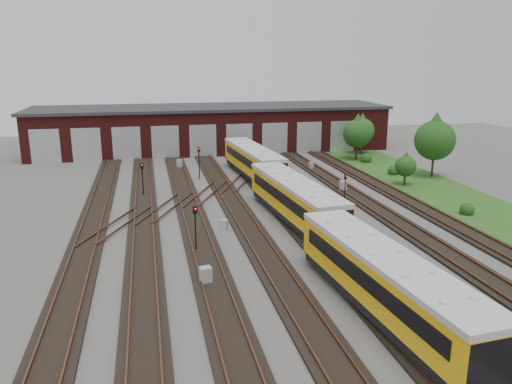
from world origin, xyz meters
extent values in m
plane|color=#4E4C48|center=(0.00, 0.00, 0.00)|extent=(120.00, 120.00, 0.00)
cube|color=black|center=(-14.00, 0.00, 0.09)|extent=(2.40, 70.00, 0.18)
cube|color=#543221|center=(-14.72, 0.00, 0.26)|extent=(0.10, 70.00, 0.15)
cube|color=#543221|center=(-13.28, 0.00, 0.26)|extent=(0.10, 70.00, 0.15)
cube|color=black|center=(-10.00, 0.00, 0.09)|extent=(2.40, 70.00, 0.18)
cube|color=#543221|center=(-10.72, 0.00, 0.26)|extent=(0.10, 70.00, 0.15)
cube|color=#543221|center=(-9.28, 0.00, 0.26)|extent=(0.10, 70.00, 0.15)
cube|color=black|center=(-6.00, 0.00, 0.09)|extent=(2.40, 70.00, 0.18)
cube|color=#543221|center=(-6.72, 0.00, 0.26)|extent=(0.10, 70.00, 0.15)
cube|color=#543221|center=(-5.28, 0.00, 0.26)|extent=(0.10, 70.00, 0.15)
cube|color=black|center=(-2.00, 0.00, 0.09)|extent=(2.40, 70.00, 0.18)
cube|color=#543221|center=(-2.72, 0.00, 0.26)|extent=(0.10, 70.00, 0.15)
cube|color=#543221|center=(-1.28, 0.00, 0.26)|extent=(0.10, 70.00, 0.15)
cube|color=black|center=(2.00, 0.00, 0.09)|extent=(2.40, 70.00, 0.18)
cube|color=#543221|center=(1.28, 0.00, 0.26)|extent=(0.10, 70.00, 0.15)
cube|color=#543221|center=(2.72, 0.00, 0.26)|extent=(0.10, 70.00, 0.15)
cube|color=black|center=(6.00, 0.00, 0.09)|extent=(2.40, 70.00, 0.18)
cube|color=#543221|center=(5.28, 0.00, 0.26)|extent=(0.10, 70.00, 0.15)
cube|color=#543221|center=(6.72, 0.00, 0.26)|extent=(0.10, 70.00, 0.15)
cube|color=black|center=(10.00, 0.00, 0.09)|extent=(2.40, 70.00, 0.18)
cube|color=#543221|center=(9.28, 0.00, 0.26)|extent=(0.10, 70.00, 0.15)
cube|color=#543221|center=(10.72, 0.00, 0.26)|extent=(0.10, 70.00, 0.15)
cube|color=black|center=(14.00, 0.00, 0.09)|extent=(2.40, 70.00, 0.18)
cube|color=#543221|center=(13.28, 0.00, 0.26)|extent=(0.10, 70.00, 0.15)
cube|color=#543221|center=(14.72, 0.00, 0.26)|extent=(0.10, 70.00, 0.15)
cube|color=#543221|center=(-8.00, 10.00, 0.26)|extent=(5.40, 9.62, 0.15)
cube|color=#543221|center=(-4.00, 14.00, 0.26)|extent=(5.40, 9.62, 0.15)
cube|color=#543221|center=(0.00, 18.00, 0.26)|extent=(5.40, 9.62, 0.15)
cube|color=#543221|center=(-12.00, 6.00, 0.26)|extent=(5.40, 9.62, 0.15)
cube|color=#543221|center=(4.00, 22.00, 0.26)|extent=(5.40, 9.62, 0.15)
cube|color=#4E1413|center=(0.00, 40.00, 3.00)|extent=(50.00, 12.00, 6.00)
cube|color=#2D2D2F|center=(0.00, 40.00, 6.15)|extent=(51.00, 12.50, 0.40)
cube|color=#9EA0A3|center=(-22.00, 33.98, 2.20)|extent=(3.60, 0.12, 4.40)
cube|color=#9EA0A3|center=(-17.00, 33.98, 2.20)|extent=(3.60, 0.12, 4.40)
cube|color=#9EA0A3|center=(-12.00, 33.98, 2.20)|extent=(3.60, 0.12, 4.40)
cube|color=#9EA0A3|center=(-7.00, 33.98, 2.20)|extent=(3.60, 0.12, 4.40)
cube|color=#9EA0A3|center=(-2.00, 33.98, 2.20)|extent=(3.60, 0.12, 4.40)
cube|color=#9EA0A3|center=(3.00, 33.98, 2.20)|extent=(3.60, 0.12, 4.40)
cube|color=#9EA0A3|center=(8.00, 33.98, 2.20)|extent=(3.60, 0.12, 4.40)
cube|color=#9EA0A3|center=(13.00, 33.98, 2.20)|extent=(3.60, 0.12, 4.40)
cube|color=#9EA0A3|center=(18.00, 33.98, 2.20)|extent=(3.60, 0.12, 4.40)
cube|color=#26531B|center=(19.00, 10.00, 0.03)|extent=(8.00, 55.00, 0.05)
cube|color=black|center=(2.00, -11.56, 0.63)|extent=(3.54, 15.27, 0.61)
cube|color=gold|center=(2.00, -11.56, 2.04)|extent=(3.85, 15.29, 2.22)
cube|color=silver|center=(2.00, -11.56, 3.31)|extent=(3.95, 15.30, 0.30)
cube|color=black|center=(0.67, -11.67, 2.30)|extent=(1.15, 13.28, 0.86)
cube|color=black|center=(3.33, -11.46, 2.30)|extent=(1.15, 13.28, 0.86)
cube|color=black|center=(2.00, 4.44, 0.63)|extent=(3.54, 15.27, 0.61)
cube|color=gold|center=(2.00, 4.44, 2.04)|extent=(3.85, 15.29, 2.22)
cube|color=silver|center=(2.00, 4.44, 3.31)|extent=(3.95, 15.30, 0.30)
cube|color=black|center=(0.67, 4.33, 2.30)|extent=(1.15, 13.28, 0.86)
cube|color=black|center=(3.33, 4.54, 2.30)|extent=(1.15, 13.28, 0.86)
cube|color=black|center=(2.00, 20.44, 0.63)|extent=(3.54, 15.27, 0.61)
cube|color=gold|center=(2.00, 20.44, 2.04)|extent=(3.85, 15.29, 2.22)
cube|color=silver|center=(2.00, 20.44, 3.31)|extent=(3.95, 15.30, 0.30)
cube|color=black|center=(0.67, 20.33, 2.30)|extent=(1.15, 13.28, 0.86)
cube|color=black|center=(3.33, 20.54, 2.30)|extent=(1.15, 13.28, 0.86)
cylinder|color=black|center=(-6.46, -0.42, 1.36)|extent=(0.10, 0.10, 2.72)
cube|color=black|center=(-6.46, -0.42, 2.98)|extent=(0.30, 0.23, 0.52)
sphere|color=red|center=(-6.46, -0.52, 3.08)|extent=(0.12, 0.12, 0.12)
cylinder|color=black|center=(-9.99, 15.11, 1.35)|extent=(0.11, 0.11, 2.70)
cube|color=black|center=(-9.99, 15.11, 2.98)|extent=(0.32, 0.24, 0.56)
sphere|color=red|center=(-9.99, 14.99, 3.10)|extent=(0.14, 0.14, 0.14)
cylinder|color=black|center=(-3.90, 21.21, 1.52)|extent=(0.11, 0.11, 3.03)
cube|color=black|center=(-3.90, 21.21, 3.30)|extent=(0.27, 0.17, 0.54)
sphere|color=red|center=(-3.90, 21.10, 3.41)|extent=(0.13, 0.13, 0.13)
cylinder|color=black|center=(7.67, 7.63, 1.27)|extent=(0.09, 0.09, 2.54)
cube|color=black|center=(7.67, 7.63, 2.76)|extent=(0.25, 0.18, 0.44)
sphere|color=red|center=(7.67, 7.54, 2.85)|extent=(0.11, 0.11, 0.11)
cube|color=#9EA1A3|center=(-6.44, -5.79, 0.55)|extent=(0.75, 0.67, 1.09)
cube|color=#9EA1A3|center=(-5.65, 27.48, 0.54)|extent=(0.75, 0.66, 1.07)
cube|color=#9EA1A3|center=(-3.90, 3.48, 0.44)|extent=(0.66, 0.61, 0.88)
cube|color=#9EA1A3|center=(9.79, 23.31, 0.46)|extent=(0.61, 0.53, 0.91)
cube|color=#9EA1A3|center=(9.54, 12.59, 0.55)|extent=(0.75, 0.66, 1.10)
cylinder|color=#332617|center=(17.50, 27.75, 0.95)|extent=(0.25, 0.25, 1.90)
sphere|color=#1C4112|center=(17.50, 27.75, 3.48)|extent=(3.70, 3.70, 3.70)
cone|color=#1C4112|center=(17.50, 27.75, 4.80)|extent=(3.17, 3.17, 2.64)
cylinder|color=#332617|center=(19.86, 31.57, 0.90)|extent=(0.24, 0.24, 1.79)
sphere|color=#1C4112|center=(19.86, 31.57, 3.29)|extent=(3.49, 3.49, 3.49)
cone|color=#1C4112|center=(19.86, 31.57, 4.54)|extent=(2.99, 2.99, 2.49)
cylinder|color=#332617|center=(21.81, 16.57, 1.14)|extent=(0.25, 0.25, 2.28)
sphere|color=#1C4112|center=(21.81, 16.57, 4.18)|extent=(4.43, 4.43, 4.43)
cone|color=#1C4112|center=(21.81, 16.57, 5.77)|extent=(3.80, 3.80, 3.17)
cylinder|color=#332617|center=(16.85, 13.65, 0.56)|extent=(0.21, 0.21, 1.13)
sphere|color=#1C4112|center=(16.85, 13.65, 2.07)|extent=(2.19, 2.19, 2.19)
cone|color=#1C4112|center=(16.85, 13.65, 2.85)|extent=(1.88, 1.88, 1.57)
sphere|color=#1C4112|center=(16.98, 3.13, 0.61)|extent=(1.23, 1.23, 1.23)
sphere|color=#1C4112|center=(18.14, 18.59, 0.65)|extent=(1.30, 1.30, 1.30)
sphere|color=#1C4112|center=(18.10, 25.86, 0.69)|extent=(1.39, 1.39, 1.39)
camera|label=1|loc=(-9.35, -32.73, 12.75)|focal=35.00mm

